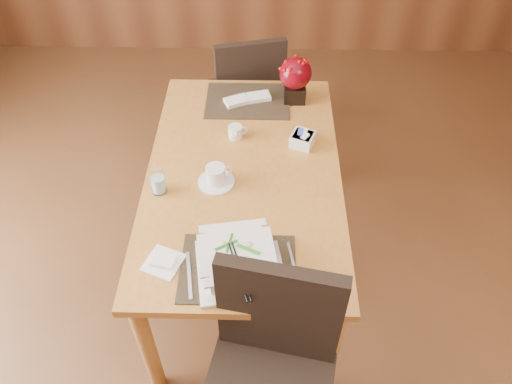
{
  "coord_description": "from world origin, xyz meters",
  "views": [
    {
      "loc": [
        0.09,
        -1.08,
        2.35
      ],
      "look_at": [
        0.06,
        0.35,
        0.87
      ],
      "focal_mm": 35.0,
      "sensor_mm": 36.0,
      "label": 1
    }
  ],
  "objects_px": {
    "dining_table": "(244,186)",
    "creamer_jug": "(235,132)",
    "sugar_caddy": "(303,139)",
    "berry_decor": "(295,77)",
    "soup_setting": "(237,261)",
    "coffee_cup": "(216,176)",
    "bread_plate": "(164,263)",
    "far_chair": "(247,93)",
    "water_glass": "(157,179)",
    "near_chair": "(271,367)"
  },
  "relations": [
    {
      "from": "water_glass",
      "to": "creamer_jug",
      "type": "distance_m",
      "value": 0.5
    },
    {
      "from": "coffee_cup",
      "to": "near_chair",
      "type": "height_order",
      "value": "near_chair"
    },
    {
      "from": "creamer_jug",
      "to": "bread_plate",
      "type": "bearing_deg",
      "value": -118.39
    },
    {
      "from": "water_glass",
      "to": "dining_table",
      "type": "bearing_deg",
      "value": 20.39
    },
    {
      "from": "sugar_caddy",
      "to": "bread_plate",
      "type": "distance_m",
      "value": 0.93
    },
    {
      "from": "coffee_cup",
      "to": "creamer_jug",
      "type": "xyz_separation_m",
      "value": [
        0.07,
        0.33,
        -0.01
      ]
    },
    {
      "from": "water_glass",
      "to": "near_chair",
      "type": "height_order",
      "value": "near_chair"
    },
    {
      "from": "soup_setting",
      "to": "creamer_jug",
      "type": "relative_size",
      "value": 3.94
    },
    {
      "from": "soup_setting",
      "to": "coffee_cup",
      "type": "bearing_deg",
      "value": 94.17
    },
    {
      "from": "dining_table",
      "to": "far_chair",
      "type": "distance_m",
      "value": 0.96
    },
    {
      "from": "soup_setting",
      "to": "berry_decor",
      "type": "height_order",
      "value": "berry_decor"
    },
    {
      "from": "coffee_cup",
      "to": "bread_plate",
      "type": "height_order",
      "value": "coffee_cup"
    },
    {
      "from": "near_chair",
      "to": "dining_table",
      "type": "bearing_deg",
      "value": 109.84
    },
    {
      "from": "dining_table",
      "to": "water_glass",
      "type": "height_order",
      "value": "water_glass"
    },
    {
      "from": "dining_table",
      "to": "bread_plate",
      "type": "bearing_deg",
      "value": -118.92
    },
    {
      "from": "coffee_cup",
      "to": "sugar_caddy",
      "type": "distance_m",
      "value": 0.49
    },
    {
      "from": "bread_plate",
      "to": "far_chair",
      "type": "bearing_deg",
      "value": 79.44
    },
    {
      "from": "soup_setting",
      "to": "bread_plate",
      "type": "xyz_separation_m",
      "value": [
        -0.29,
        0.03,
        -0.06
      ]
    },
    {
      "from": "soup_setting",
      "to": "coffee_cup",
      "type": "relative_size",
      "value": 2.13
    },
    {
      "from": "sugar_caddy",
      "to": "water_glass",
      "type": "bearing_deg",
      "value": -152.83
    },
    {
      "from": "coffee_cup",
      "to": "bread_plate",
      "type": "bearing_deg",
      "value": -110.91
    },
    {
      "from": "near_chair",
      "to": "creamer_jug",
      "type": "bearing_deg",
      "value": 110.48
    },
    {
      "from": "bread_plate",
      "to": "creamer_jug",
      "type": "bearing_deg",
      "value": 72.67
    },
    {
      "from": "dining_table",
      "to": "bread_plate",
      "type": "xyz_separation_m",
      "value": [
        -0.29,
        -0.53,
        0.1
      ]
    },
    {
      "from": "berry_decor",
      "to": "coffee_cup",
      "type": "bearing_deg",
      "value": -119.81
    },
    {
      "from": "near_chair",
      "to": "far_chair",
      "type": "bearing_deg",
      "value": 105.86
    },
    {
      "from": "sugar_caddy",
      "to": "berry_decor",
      "type": "relative_size",
      "value": 0.42
    },
    {
      "from": "dining_table",
      "to": "berry_decor",
      "type": "relative_size",
      "value": 5.99
    },
    {
      "from": "near_chair",
      "to": "soup_setting",
      "type": "bearing_deg",
      "value": 124.76
    },
    {
      "from": "creamer_jug",
      "to": "sugar_caddy",
      "type": "bearing_deg",
      "value": -19.75
    },
    {
      "from": "water_glass",
      "to": "berry_decor",
      "type": "distance_m",
      "value": 0.94
    },
    {
      "from": "soup_setting",
      "to": "water_glass",
      "type": "xyz_separation_m",
      "value": [
        -0.37,
        0.42,
        0.02
      ]
    },
    {
      "from": "bread_plate",
      "to": "far_chair",
      "type": "distance_m",
      "value": 1.52
    },
    {
      "from": "far_chair",
      "to": "dining_table",
      "type": "bearing_deg",
      "value": 77.43
    },
    {
      "from": "soup_setting",
      "to": "water_glass",
      "type": "height_order",
      "value": "water_glass"
    },
    {
      "from": "soup_setting",
      "to": "coffee_cup",
      "type": "distance_m",
      "value": 0.49
    },
    {
      "from": "coffee_cup",
      "to": "creamer_jug",
      "type": "distance_m",
      "value": 0.33
    },
    {
      "from": "water_glass",
      "to": "far_chair",
      "type": "relative_size",
      "value": 0.16
    },
    {
      "from": "berry_decor",
      "to": "creamer_jug",
      "type": "bearing_deg",
      "value": -133.09
    },
    {
      "from": "dining_table",
      "to": "creamer_jug",
      "type": "xyz_separation_m",
      "value": [
        -0.05,
        0.25,
        0.13
      ]
    },
    {
      "from": "dining_table",
      "to": "berry_decor",
      "type": "xyz_separation_m",
      "value": [
        0.25,
        0.57,
        0.24
      ]
    },
    {
      "from": "creamer_jug",
      "to": "soup_setting",
      "type": "bearing_deg",
      "value": -97.65
    },
    {
      "from": "dining_table",
      "to": "near_chair",
      "type": "height_order",
      "value": "near_chair"
    },
    {
      "from": "coffee_cup",
      "to": "berry_decor",
      "type": "height_order",
      "value": "berry_decor"
    },
    {
      "from": "water_glass",
      "to": "far_chair",
      "type": "bearing_deg",
      "value": 72.03
    },
    {
      "from": "coffee_cup",
      "to": "water_glass",
      "type": "distance_m",
      "value": 0.26
    },
    {
      "from": "water_glass",
      "to": "sugar_caddy",
      "type": "height_order",
      "value": "water_glass"
    },
    {
      "from": "berry_decor",
      "to": "near_chair",
      "type": "xyz_separation_m",
      "value": [
        -0.12,
        -1.44,
        -0.32
      ]
    },
    {
      "from": "dining_table",
      "to": "near_chair",
      "type": "distance_m",
      "value": 0.88
    },
    {
      "from": "berry_decor",
      "to": "far_chair",
      "type": "relative_size",
      "value": 0.27
    }
  ]
}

